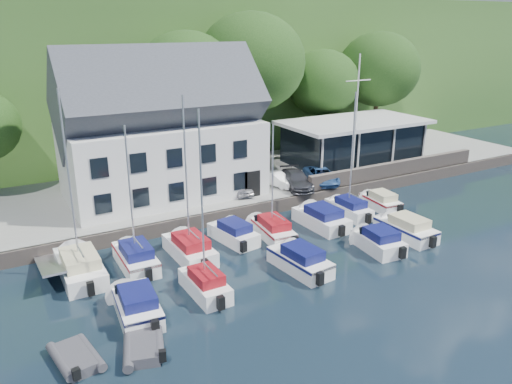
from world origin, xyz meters
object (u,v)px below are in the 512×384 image
Objects in this scene: club_pavilion at (353,143)px; boat_r2_0 at (137,302)px; boat_r1_5 at (321,216)px; boat_r2_4 at (406,226)px; boat_r2_3 at (378,239)px; car_white at (277,179)px; car_dgrey at (296,180)px; boat_r2_2 at (300,258)px; flagpole at (356,119)px; dinghy_0 at (76,356)px; boat_r1_3 at (233,231)px; boat_r1_7 at (381,200)px; boat_r1_4 at (272,176)px; boat_r1_0 at (71,197)px; boat_r1_2 at (187,186)px; boat_r1_1 at (130,192)px; car_blue at (321,175)px; dinghy_1 at (143,343)px; harbor_building at (161,138)px; boat_r1_6 at (352,160)px; car_silver at (240,186)px.

boat_r2_0 is at bearing -150.92° from club_pavilion.
boat_r1_5 is 1.02× the size of boat_r2_4.
club_pavilion reaches higher than boat_r1_5.
car_white is at bearing 97.12° from boat_r2_3.
boat_r2_2 is (-6.55, -10.22, -0.89)m from car_dgrey.
flagpole reaches higher than dinghy_0.
boat_r1_3 reaches higher than boat_r1_7.
car_white is 0.32× the size of flagpole.
boat_r1_5 is (3.87, -0.20, -3.41)m from boat_r1_4.
boat_r1_2 is at bearing -6.73° from boat_r1_0.
boat_r1_1 is 1.70× the size of boat_r1_3.
boat_r2_4 reaches higher than dinghy_0.
boat_r1_5 is (-4.09, -5.60, -0.91)m from car_blue.
boat_r2_0 is 0.96× the size of boat_r2_2.
car_white reaches higher than dinghy_1.
boat_r1_6 is (11.03, -8.62, -1.12)m from harbor_building.
car_blue is (12.11, -3.74, -3.68)m from harbor_building.
harbor_building is at bearing 50.29° from dinghy_0.
car_dgrey is at bearing 37.77° from boat_r2_0.
boat_r1_6 is at bearing -130.66° from club_pavilion.
boat_r2_2 is at bearing -178.06° from boat_r2_4.
harbor_building is 2.91× the size of boat_r2_3.
boat_r1_0 is 22.52m from boat_r1_7.
flagpole is at bearing 33.93° from boat_r1_5.
boat_r2_3 is (13.83, -5.13, -3.89)m from boat_r1_1.
boat_r2_2 is (-7.95, -5.39, -3.47)m from boat_r1_6.
club_pavilion reaches higher than car_blue.
boat_r1_0 is at bearing -132.84° from harbor_building.
flagpole is 1.68× the size of boat_r2_4.
dinghy_1 is at bearing -155.58° from boat_r1_6.
dinghy_0 is (-11.24, -7.71, -0.39)m from boat_r1_3.
dinghy_1 is at bearing -145.39° from boat_r1_3.
boat_r1_3 is (9.58, 0.07, -4.02)m from boat_r1_0.
club_pavilion is 2.24× the size of boat_r2_2.
boat_r1_7 is at bearing 19.93° from boat_r2_0.
boat_r1_0 is 1.67× the size of boat_r2_0.
boat_r1_6 is at bearing 28.22° from boat_r2_2.
car_white is at bearing 151.38° from car_dgrey.
flagpole is at bearing 29.62° from boat_r2_0.
boat_r1_5 reaches higher than boat_r1_3.
car_blue is 9.84m from boat_r2_4.
boat_r1_2 is at bearing 161.92° from boat_r2_4.
boat_r2_0 is at bearing -149.14° from boat_r1_4.
car_silver is at bearing 73.96° from boat_r2_2.
flagpole is 1.12× the size of boat_r1_2.
boat_r1_0 is 18.19m from boat_r2_3.
boat_r1_3 is (-16.44, -8.09, -2.34)m from club_pavilion.
boat_r1_2 is (-1.80, -9.40, -0.79)m from harbor_building.
car_dgrey is (-8.37, -3.29, -1.40)m from club_pavilion.
dinghy_1 is (-10.05, -2.84, -0.41)m from boat_r2_2.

